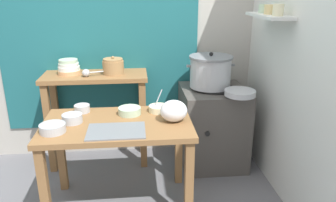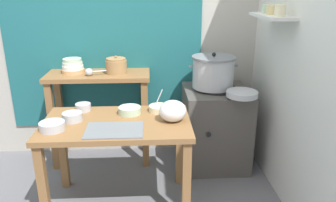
% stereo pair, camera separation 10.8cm
% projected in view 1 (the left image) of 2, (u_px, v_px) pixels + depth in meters
% --- Properties ---
extents(wall_back, '(4.40, 0.12, 2.60)m').
position_uv_depth(wall_back, '(124.00, 26.00, 3.20)').
color(wall_back, '#B2ADA3').
rests_on(wall_back, ground).
extents(wall_right, '(0.30, 3.20, 2.60)m').
position_uv_depth(wall_right, '(297.00, 38.00, 2.49)').
color(wall_right, silver).
rests_on(wall_right, ground).
extents(prep_table, '(1.10, 0.66, 0.72)m').
position_uv_depth(prep_table, '(118.00, 136.00, 2.48)').
color(prep_table, olive).
rests_on(prep_table, ground).
extents(back_shelf_table, '(0.96, 0.40, 0.90)m').
position_uv_depth(back_shelf_table, '(97.00, 97.00, 3.13)').
color(back_shelf_table, olive).
rests_on(back_shelf_table, ground).
extents(stove_block, '(0.60, 0.61, 0.78)m').
position_uv_depth(stove_block, '(213.00, 126.00, 3.21)').
color(stove_block, '#4C4742').
rests_on(stove_block, ground).
extents(steamer_pot, '(0.45, 0.40, 0.33)m').
position_uv_depth(steamer_pot, '(210.00, 71.00, 3.05)').
color(steamer_pot, '#B7BABF').
rests_on(steamer_pot, stove_block).
extents(clay_pot, '(0.20, 0.20, 0.17)m').
position_uv_depth(clay_pot, '(113.00, 66.00, 3.05)').
color(clay_pot, '#A37A4C').
rests_on(clay_pot, back_shelf_table).
extents(bowl_stack_enamel, '(0.21, 0.21, 0.14)m').
position_uv_depth(bowl_stack_enamel, '(69.00, 67.00, 3.05)').
color(bowl_stack_enamel, tan).
rests_on(bowl_stack_enamel, back_shelf_table).
extents(ladle, '(0.26, 0.10, 0.07)m').
position_uv_depth(ladle, '(87.00, 73.00, 2.97)').
color(ladle, '#B7BABF').
rests_on(ladle, back_shelf_table).
extents(serving_tray, '(0.40, 0.28, 0.01)m').
position_uv_depth(serving_tray, '(116.00, 131.00, 2.29)').
color(serving_tray, slate).
rests_on(serving_tray, prep_table).
extents(plastic_bag, '(0.20, 0.18, 0.16)m').
position_uv_depth(plastic_bag, '(174.00, 111.00, 2.44)').
color(plastic_bag, white).
rests_on(plastic_bag, prep_table).
extents(wide_pan, '(0.27, 0.27, 0.05)m').
position_uv_depth(wide_pan, '(240.00, 93.00, 2.84)').
color(wide_pan, '#B7BABF').
rests_on(wide_pan, stove_block).
extents(prep_bowl_0, '(0.16, 0.16, 0.17)m').
position_uv_depth(prep_bowl_0, '(159.00, 108.00, 2.65)').
color(prep_bowl_0, beige).
rests_on(prep_bowl_0, prep_table).
extents(prep_bowl_1, '(0.12, 0.12, 0.06)m').
position_uv_depth(prep_bowl_1, '(82.00, 108.00, 2.63)').
color(prep_bowl_1, '#B7BABF').
rests_on(prep_bowl_1, prep_table).
extents(prep_bowl_2, '(0.15, 0.15, 0.06)m').
position_uv_depth(prep_bowl_2, '(72.00, 118.00, 2.43)').
color(prep_bowl_2, '#B7BABF').
rests_on(prep_bowl_2, prep_table).
extents(prep_bowl_3, '(0.18, 0.18, 0.06)m').
position_uv_depth(prep_bowl_3, '(130.00, 111.00, 2.59)').
color(prep_bowl_3, '#B7D1AD').
rests_on(prep_bowl_3, prep_table).
extents(prep_bowl_4, '(0.18, 0.18, 0.06)m').
position_uv_depth(prep_bowl_4, '(53.00, 128.00, 2.27)').
color(prep_bowl_4, '#B7BABF').
rests_on(prep_bowl_4, prep_table).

